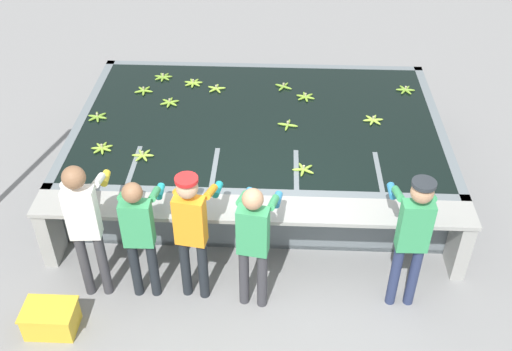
{
  "coord_description": "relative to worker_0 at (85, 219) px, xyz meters",
  "views": [
    {
      "loc": [
        0.26,
        -4.84,
        5.2
      ],
      "look_at": [
        0.0,
        1.15,
        0.59
      ],
      "focal_mm": 42.0,
      "sensor_mm": 36.0,
      "label": 1
    }
  ],
  "objects": [
    {
      "name": "worker_0",
      "position": [
        0.0,
        0.0,
        0.0
      ],
      "size": [
        0.44,
        0.73,
        1.76
      ],
      "color": "#38383D",
      "rests_on": "ground"
    },
    {
      "name": "banana_bunch_floating_8",
      "position": [
        0.21,
        3.48,
        -0.21
      ],
      "size": [
        0.28,
        0.28,
        0.08
      ],
      "color": "#75A333",
      "rests_on": "wash_tank"
    },
    {
      "name": "banana_bunch_floating_4",
      "position": [
        2.1,
        2.22,
        -0.21
      ],
      "size": [
        0.28,
        0.28,
        0.08
      ],
      "color": "#7FAD33",
      "rests_on": "wash_tank"
    },
    {
      "name": "worker_3",
      "position": [
        1.76,
        -0.08,
        -0.11
      ],
      "size": [
        0.48,
        0.73,
        1.61
      ],
      "color": "#38383D",
      "rests_on": "ground"
    },
    {
      "name": "work_ledge",
      "position": [
        1.71,
        0.52,
        -0.45
      ],
      "size": [
        4.96,
        0.45,
        0.84
      ],
      "color": "#9E9E99",
      "rests_on": "ground"
    },
    {
      "name": "crate",
      "position": [
        -0.36,
        -0.57,
        -0.9
      ],
      "size": [
        0.55,
        0.39,
        0.32
      ],
      "color": "gold",
      "rests_on": "ground"
    },
    {
      "name": "banana_bunch_floating_0",
      "position": [
        -0.24,
        1.58,
        -0.21
      ],
      "size": [
        0.28,
        0.28,
        0.08
      ],
      "color": "#8CB738",
      "rests_on": "wash_tank"
    },
    {
      "name": "knife_0",
      "position": [
        -0.26,
        0.49,
        -0.21
      ],
      "size": [
        0.31,
        0.22,
        0.02
      ],
      "color": "silver",
      "rests_on": "work_ledge"
    },
    {
      "name": "worker_4",
      "position": [
        3.37,
        -0.0,
        -0.03
      ],
      "size": [
        0.41,
        0.72,
        1.7
      ],
      "color": "navy",
      "rests_on": "ground"
    },
    {
      "name": "banana_bunch_floating_3",
      "position": [
        -0.49,
        2.31,
        -0.21
      ],
      "size": [
        0.28,
        0.28,
        0.08
      ],
      "color": "#75A333",
      "rests_on": "wash_tank"
    },
    {
      "name": "banana_bunch_floating_12",
      "position": [
        2.36,
        2.98,
        -0.21
      ],
      "size": [
        0.28,
        0.28,
        0.08
      ],
      "color": "#7FAD33",
      "rests_on": "wash_tank"
    },
    {
      "name": "banana_bunch_floating_13",
      "position": [
        2.3,
        1.24,
        -0.21
      ],
      "size": [
        0.27,
        0.28,
        0.08
      ],
      "color": "#8CB738",
      "rests_on": "wash_tank"
    },
    {
      "name": "banana_bunch_floating_6",
      "position": [
        3.26,
        2.4,
        -0.21
      ],
      "size": [
        0.28,
        0.27,
        0.08
      ],
      "color": "#9EC642",
      "rests_on": "wash_tank"
    },
    {
      "name": "wash_tank",
      "position": [
        1.71,
        2.37,
        -0.65
      ],
      "size": [
        4.96,
        3.28,
        0.84
      ],
      "color": "slate",
      "rests_on": "ground"
    },
    {
      "name": "ground_plane",
      "position": [
        1.71,
        0.29,
        -1.06
      ],
      "size": [
        80.0,
        80.0,
        0.0
      ],
      "primitive_type": "plane",
      "color": "gray",
      "rests_on": "ground"
    },
    {
      "name": "banana_bunch_floating_11",
      "position": [
        0.69,
        3.32,
        -0.21
      ],
      "size": [
        0.28,
        0.28,
        0.08
      ],
      "color": "#8CB738",
      "rests_on": "wash_tank"
    },
    {
      "name": "banana_bunch_floating_10",
      "position": [
        3.82,
        3.25,
        -0.21
      ],
      "size": [
        0.28,
        0.26,
        0.08
      ],
      "color": "#75A333",
      "rests_on": "wash_tank"
    },
    {
      "name": "banana_bunch_floating_7",
      "position": [
        2.04,
        3.26,
        -0.21
      ],
      "size": [
        0.26,
        0.26,
        0.08
      ],
      "color": "#75A333",
      "rests_on": "wash_tank"
    },
    {
      "name": "worker_2",
      "position": [
        1.11,
        0.02,
        -0.06
      ],
      "size": [
        0.48,
        0.74,
        1.66
      ],
      "color": "#1E2328",
      "rests_on": "ground"
    },
    {
      "name": "banana_bunch_floating_5",
      "position": [
        0.0,
        3.06,
        -0.21
      ],
      "size": [
        0.28,
        0.27,
        0.08
      ],
      "color": "#7FAD33",
      "rests_on": "wash_tank"
    },
    {
      "name": "worker_1",
      "position": [
        0.55,
        0.01,
        -0.13
      ],
      "size": [
        0.41,
        0.71,
        1.57
      ],
      "color": "#1E2328",
      "rests_on": "ground"
    },
    {
      "name": "banana_bunch_floating_9",
      "position": [
        1.05,
        3.16,
        -0.21
      ],
      "size": [
        0.28,
        0.27,
        0.08
      ],
      "color": "#93BC3D",
      "rests_on": "wash_tank"
    },
    {
      "name": "banana_bunch_floating_2",
      "position": [
        0.43,
        2.74,
        -0.21
      ],
      "size": [
        0.27,
        0.28,
        0.08
      ],
      "color": "#7FAD33",
      "rests_on": "wash_tank"
    },
    {
      "name": "banana_bunch_floating_1",
      "position": [
        0.3,
        1.44,
        -0.21
      ],
      "size": [
        0.28,
        0.26,
        0.08
      ],
      "color": "#93BC3D",
      "rests_on": "wash_tank"
    }
  ]
}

